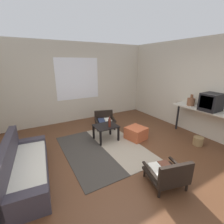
% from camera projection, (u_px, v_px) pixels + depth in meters
% --- Properties ---
extents(ground_plane, '(7.80, 7.80, 0.00)m').
position_uv_depth(ground_plane, '(126.00, 160.00, 3.45)').
color(ground_plane, '#56331E').
extents(far_wall_with_window, '(5.60, 0.13, 2.70)m').
position_uv_depth(far_wall_with_window, '(77.00, 83.00, 5.56)').
color(far_wall_with_window, beige).
rests_on(far_wall_with_window, ground).
extents(side_wall_right, '(0.12, 6.60, 2.70)m').
position_uv_depth(side_wall_right, '(197.00, 88.00, 4.55)').
color(side_wall_right, beige).
rests_on(side_wall_right, ground).
extents(area_rug, '(1.82, 2.30, 0.01)m').
position_uv_depth(area_rug, '(103.00, 148.00, 3.93)').
color(area_rug, '#38332D').
rests_on(area_rug, ground).
extents(couch, '(0.88, 1.96, 0.73)m').
position_uv_depth(couch, '(23.00, 168.00, 2.84)').
color(couch, '#38333D').
rests_on(couch, ground).
extents(coffee_table, '(0.61, 0.53, 0.42)m').
position_uv_depth(coffee_table, '(106.00, 128.00, 4.26)').
color(coffee_table, black).
rests_on(coffee_table, ground).
extents(armchair_by_window, '(0.77, 0.77, 0.51)m').
position_uv_depth(armchair_by_window, '(105.00, 120.00, 5.16)').
color(armchair_by_window, black).
rests_on(armchair_by_window, ground).
extents(armchair_striped_foreground, '(0.73, 0.72, 0.56)m').
position_uv_depth(armchair_striped_foreground, '(168.00, 174.00, 2.66)').
color(armchair_striped_foreground, black).
rests_on(armchair_striped_foreground, ground).
extents(ottoman_orange, '(0.57, 0.57, 0.34)m').
position_uv_depth(ottoman_orange, '(136.00, 133.00, 4.37)').
color(ottoman_orange, '#BC5633').
rests_on(ottoman_orange, ground).
extents(console_shelf, '(0.44, 1.63, 0.86)m').
position_uv_depth(console_shelf, '(203.00, 112.00, 4.23)').
color(console_shelf, beige).
rests_on(console_shelf, ground).
extents(crt_television, '(0.49, 0.41, 0.45)m').
position_uv_depth(crt_television, '(211.00, 102.00, 3.99)').
color(crt_television, black).
rests_on(crt_television, console_shelf).
extents(clay_vase, '(0.21, 0.21, 0.32)m').
position_uv_depth(clay_vase, '(191.00, 102.00, 4.48)').
color(clay_vase, brown).
rests_on(clay_vase, console_shelf).
extents(glass_bottle, '(0.07, 0.07, 0.28)m').
position_uv_depth(glass_bottle, '(110.00, 123.00, 4.12)').
color(glass_bottle, '#5B2319').
rests_on(glass_bottle, coffee_table).
extents(wicker_basket, '(0.24, 0.24, 0.22)m').
position_uv_depth(wicker_basket, '(198.00, 141.00, 4.06)').
color(wicker_basket, olive).
rests_on(wicker_basket, ground).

